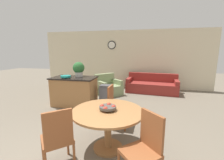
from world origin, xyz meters
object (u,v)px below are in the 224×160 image
Objects in this scene: teal_bowl at (66,76)px; couch at (152,86)px; dining_chair_far_side at (115,104)px; armchair at (108,88)px; dining_chair_near_left at (58,137)px; kitchen_island at (75,91)px; dining_table at (108,119)px; fruit_bowl at (108,107)px; potted_plant at (79,69)px; trash_bin at (105,95)px; dining_chair_near_right at (144,146)px.

teal_bowl reaches higher than couch.
dining_chair_far_side reaches higher than armchair.
dining_chair_near_left is 2.79m from kitchen_island.
dining_table is at bearing -96.96° from couch.
couch is (1.51, 4.73, -0.25)m from dining_chair_near_left.
dining_chair_far_side is at bearing 92.08° from fruit_bowl.
fruit_bowl is at bearing -96.98° from couch.
trash_bin is (0.90, -0.03, -0.84)m from potted_plant.
potted_plant is 0.39× the size of armchair.
potted_plant is 1.65m from armchair.
kitchen_island is at bearing 44.53° from teal_bowl.
dining_table is 1.30× the size of dining_chair_near_right.
kitchen_island is at bearing 129.08° from dining_table.
teal_bowl is 0.46× the size of trash_bin.
dining_chair_near_right is 2.03× the size of potted_plant.
armchair is at bearing 58.46° from teal_bowl.
dining_chair_far_side is at bearing -41.31° from potted_plant.
kitchen_island is 2.05× the size of trash_bin.
dining_chair_near_left is 2.99m from potted_plant.
couch is at bearing 40.22° from kitchen_island.
dining_chair_far_side is 1.42× the size of trash_bin.
potted_plant is (-1.47, 1.29, 0.65)m from dining_chair_far_side.
couch is (2.70, 2.31, -0.69)m from teal_bowl.
armchair is at bearing 103.66° from dining_table.
dining_chair_near_right is 3.41m from teal_bowl.
dining_table is at bearing 5.18° from dining_chair_near_left.
trash_bin is (1.17, 0.32, -0.63)m from teal_bowl.
dining_chair_far_side is 2.03m from teal_bowl.
couch is at bearing 38.82° from potted_plant.
dining_chair_near_left reaches higher than couch.
trash_bin is at bearing -152.66° from dining_chair_far_side.
dining_chair_near_left is at bearing -132.67° from fruit_bowl.
teal_bowl is 1.37m from trash_bin.
teal_bowl is (-2.40, 2.37, 0.44)m from dining_chair_near_right.
teal_bowl reaches higher than armchair.
kitchen_island is 1.60m from armchair.
kitchen_island reaches higher than trash_bin.
trash_bin is 0.56× the size of armchair.
trash_bin is at bearing -121.80° from couch.
kitchen_island is at bearing -117.85° from potted_plant.
dining_chair_near_left is 1.42× the size of trash_bin.
kitchen_island is at bearing 69.34° from dining_chair_near_left.
potted_plant is (0.27, 0.36, 0.21)m from teal_bowl.
kitchen_island is at bearing -122.40° from dining_chair_far_side.
dining_chair_near_left is at bearing -71.67° from potted_plant.
dining_table is at bearing -123.41° from armchair.
fruit_bowl is at bearing -123.43° from armchair.
armchair is at bearing 60.63° from kitchen_island.
fruit_bowl is at bearing 5.21° from dining_chair_near_right.
fruit_bowl is (0.58, 0.63, 0.25)m from dining_chair_near_left.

